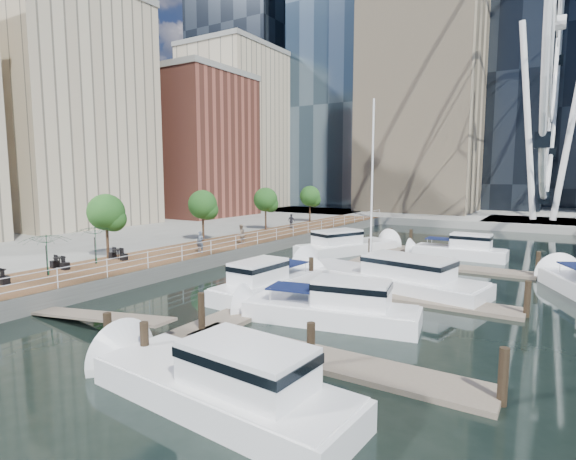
# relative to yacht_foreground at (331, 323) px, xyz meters

# --- Properties ---
(ground) EXTENTS (520.00, 520.00, 0.00)m
(ground) POSITION_rel_yacht_foreground_xyz_m (-7.25, -2.14, 0.00)
(ground) COLOR black
(ground) RESTS_ON ground
(boardwalk) EXTENTS (6.00, 60.00, 1.00)m
(boardwalk) POSITION_rel_yacht_foreground_xyz_m (-16.25, 12.86, 0.50)
(boardwalk) COLOR brown
(boardwalk) RESTS_ON ground
(seawall) EXTENTS (0.25, 60.00, 1.00)m
(seawall) POSITION_rel_yacht_foreground_xyz_m (-13.25, 12.86, 0.50)
(seawall) COLOR #595954
(seawall) RESTS_ON ground
(land_inland) EXTENTS (48.00, 90.00, 1.00)m
(land_inland) POSITION_rel_yacht_foreground_xyz_m (-43.25, 12.86, 0.50)
(land_inland) COLOR gray
(land_inland) RESTS_ON ground
(land_far) EXTENTS (200.00, 114.00, 1.00)m
(land_far) POSITION_rel_yacht_foreground_xyz_m (-7.25, 99.86, 0.50)
(land_far) COLOR gray
(land_far) RESTS_ON ground
(pier) EXTENTS (14.00, 12.00, 1.00)m
(pier) POSITION_rel_yacht_foreground_xyz_m (6.75, 49.86, 0.50)
(pier) COLOR gray
(pier) RESTS_ON ground
(railing) EXTENTS (0.10, 60.00, 1.05)m
(railing) POSITION_rel_yacht_foreground_xyz_m (-13.35, 12.86, 1.52)
(railing) COLOR white
(railing) RESTS_ON boardwalk
(floating_docks) EXTENTS (16.00, 34.00, 2.60)m
(floating_docks) POSITION_rel_yacht_foreground_xyz_m (0.72, 7.84, 0.49)
(floating_docks) COLOR #6D6051
(floating_docks) RESTS_ON ground
(midrise_condos) EXTENTS (19.00, 67.00, 28.00)m
(midrise_condos) POSITION_rel_yacht_foreground_xyz_m (-40.81, 24.68, 13.42)
(midrise_condos) COLOR #BCAD8E
(midrise_condos) RESTS_ON ground
(ferris_wheel) EXTENTS (5.80, 45.60, 47.80)m
(ferris_wheel) POSITION_rel_yacht_foreground_xyz_m (6.75, 49.86, 25.92)
(ferris_wheel) COLOR white
(ferris_wheel) RESTS_ON ground
(street_trees) EXTENTS (2.60, 42.60, 4.60)m
(street_trees) POSITION_rel_yacht_foreground_xyz_m (-18.65, 11.86, 4.29)
(street_trees) COLOR #3F2B1C
(street_trees) RESTS_ON ground
(cafe_tables) EXTENTS (2.50, 13.70, 0.74)m
(cafe_tables) POSITION_rel_yacht_foreground_xyz_m (-17.65, -4.14, 1.37)
(cafe_tables) COLOR black
(cafe_tables) RESTS_ON ground
(yacht_foreground) EXTENTS (9.20, 3.97, 2.15)m
(yacht_foreground) POSITION_rel_yacht_foreground_xyz_m (0.00, 0.00, 0.00)
(yacht_foreground) COLOR white
(yacht_foreground) RESTS_ON ground
(pedestrian_near) EXTENTS (0.66, 0.50, 1.66)m
(pedestrian_near) POSITION_rel_yacht_foreground_xyz_m (-14.56, 7.03, 1.83)
(pedestrian_near) COLOR #4D5767
(pedestrian_near) RESTS_ON boardwalk
(pedestrian_mid) EXTENTS (0.79, 0.94, 1.71)m
(pedestrian_mid) POSITION_rel_yacht_foreground_xyz_m (-14.59, 12.14, 1.86)
(pedestrian_mid) COLOR #7C6755
(pedestrian_mid) RESTS_ON boardwalk
(pedestrian_far) EXTENTS (0.97, 0.48, 1.61)m
(pedestrian_far) POSITION_rel_yacht_foreground_xyz_m (-17.06, 24.65, 1.80)
(pedestrian_far) COLOR #32343E
(pedestrian_far) RESTS_ON boardwalk
(moored_yachts) EXTENTS (25.95, 34.00, 11.50)m
(moored_yachts) POSITION_rel_yacht_foreground_xyz_m (0.25, 8.06, 0.00)
(moored_yachts) COLOR white
(moored_yachts) RESTS_ON ground
(cafe_seating) EXTENTS (4.05, 12.79, 2.58)m
(cafe_seating) POSITION_rel_yacht_foreground_xyz_m (-17.18, -3.42, 2.22)
(cafe_seating) COLOR #103C18
(cafe_seating) RESTS_ON ground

